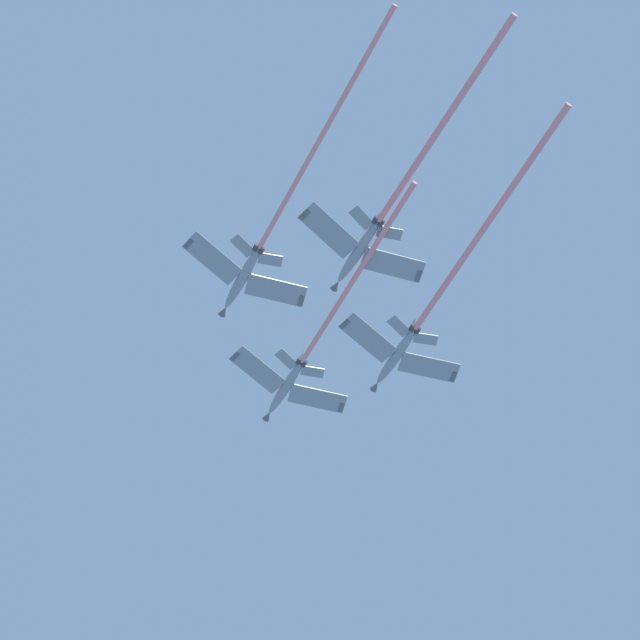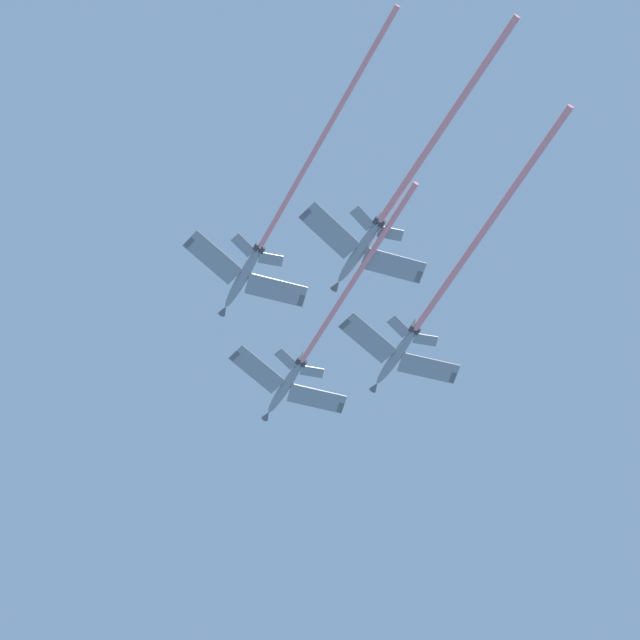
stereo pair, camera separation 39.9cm
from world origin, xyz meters
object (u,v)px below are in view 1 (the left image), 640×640
object	(u,v)px
jet_left_wing	(266,235)
jet_right_wing	(433,302)
jet_slot	(389,206)
jet_lead	(307,354)

from	to	relation	value
jet_left_wing	jet_right_wing	world-z (taller)	jet_left_wing
jet_right_wing	jet_slot	world-z (taller)	jet_right_wing
jet_lead	jet_slot	distance (m)	28.40
jet_left_wing	jet_slot	size ratio (longest dim) A/B	1.14
jet_slot	jet_left_wing	bearing A→B (deg)	12.71
jet_lead	jet_slot	size ratio (longest dim) A/B	1.02
jet_lead	jet_right_wing	xyz separation A→B (m)	(-21.08, -0.81, -4.47)
jet_lead	jet_slot	xyz separation A→B (m)	(-22.64, 15.72, -6.87)
jet_left_wing	jet_slot	xyz separation A→B (m)	(-17.78, -4.01, -4.75)
jet_left_wing	jet_right_wing	xyz separation A→B (m)	(-16.22, -20.55, -2.35)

